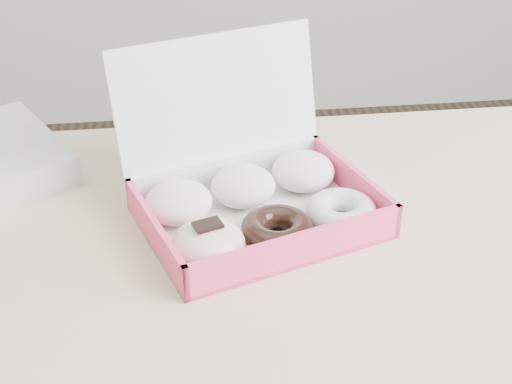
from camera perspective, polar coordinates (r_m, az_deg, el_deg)
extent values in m
cube|color=tan|center=(0.80, -0.78, -8.30)|extent=(1.20, 0.80, 0.04)
cube|color=white|center=(0.88, 0.29, -2.40)|extent=(0.32, 0.28, 0.01)
cube|color=#FF456E|center=(0.80, 3.37, -4.71)|extent=(0.26, 0.10, 0.05)
cube|color=white|center=(0.94, -2.30, 1.59)|extent=(0.26, 0.10, 0.05)
cube|color=#FF456E|center=(0.83, -8.07, -3.48)|extent=(0.07, 0.19, 0.05)
cube|color=#FF456E|center=(0.93, 7.74, 0.68)|extent=(0.07, 0.19, 0.05)
cube|color=white|center=(0.92, -2.92, 6.34)|extent=(0.28, 0.14, 0.20)
ellipsoid|color=white|center=(0.87, -6.22, -0.80)|extent=(0.10, 0.10, 0.05)
ellipsoid|color=white|center=(0.90, -1.04, 0.49)|extent=(0.10, 0.10, 0.05)
ellipsoid|color=white|center=(0.94, 3.80, 1.69)|extent=(0.10, 0.10, 0.05)
ellipsoid|color=beige|center=(0.80, -3.82, -4.10)|extent=(0.10, 0.10, 0.05)
cube|color=black|center=(0.79, -3.89, -2.63)|extent=(0.04, 0.03, 0.00)
torus|color=black|center=(0.83, 1.73, -3.03)|extent=(0.11, 0.11, 0.03)
torus|color=silver|center=(0.87, 6.82, -1.59)|extent=(0.11, 0.11, 0.03)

